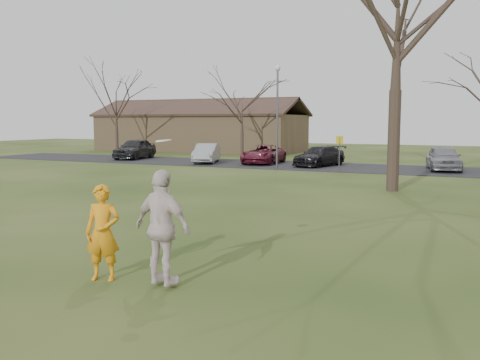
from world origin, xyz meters
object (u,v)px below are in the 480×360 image
player_defender (103,233)px  building (200,131)px  car_0 (135,149)px  car_2 (263,154)px  car_4 (443,158)px  car_1 (207,153)px  car_3 (319,156)px  lamp_post (277,104)px  big_tree (398,20)px  catching_play (163,227)px

player_defender → building: building is taller
car_0 → car_2: size_ratio=1.00×
car_4 → building: 26.62m
car_1 → car_0: bearing=151.7°
car_3 → lamp_post: 4.66m
car_1 → building: (-8.06, 13.59, 1.22)m
car_3 → car_4: (7.47, 0.16, 0.10)m
building → big_tree: big_tree is taller
car_0 → catching_play: (19.12, -25.38, 0.26)m
player_defender → catching_play: (1.26, 0.07, 0.20)m
catching_play → lamp_post: bearing=105.7°
car_0 → lamp_post: lamp_post is taller
player_defender → building: size_ratio=0.09×
car_4 → big_tree: big_tree is taller
player_defender → car_1: player_defender is taller
car_0 → big_tree: 24.17m
player_defender → big_tree: big_tree is taller
building → lamp_post: (14.00, -15.50, 2.04)m
player_defender → car_3: player_defender is taller
car_0 → car_4: (22.23, -0.21, -0.05)m
player_defender → car_2: 26.35m
lamp_post → car_0: bearing=166.6°
car_1 → car_2: bearing=-3.4°
car_0 → building: bearing=85.8°
car_2 → catching_play: size_ratio=1.80×
car_1 → player_defender: bearing=-84.6°
catching_play → building: 42.93m
car_2 → car_4: car_4 is taller
car_3 → car_4: car_4 is taller
lamp_post → big_tree: big_tree is taller
car_3 → building: size_ratio=0.21×
car_0 → car_1: size_ratio=1.13×
car_0 → player_defender: bearing=-64.4°
player_defender → building: (-19.02, 37.89, 1.05)m
car_1 → car_3: (7.86, 0.77, -0.03)m
catching_play → car_1: bearing=116.8°
car_1 → car_4: size_ratio=0.95×
big_tree → player_defender: bearing=-101.3°
big_tree → car_3: bearing=120.8°
car_2 → player_defender: bearing=-77.7°
lamp_post → car_2: bearing=125.4°
car_4 → building: bearing=141.2°
player_defender → car_1: 26.67m
car_0 → car_3: size_ratio=1.05×
car_1 → lamp_post: bearing=-36.7°
car_3 → big_tree: (6.08, -10.19, 6.32)m
car_0 → car_1: 6.99m
building → lamp_post: lamp_post is taller
car_0 → lamp_post: 13.57m
car_2 → building: 17.32m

